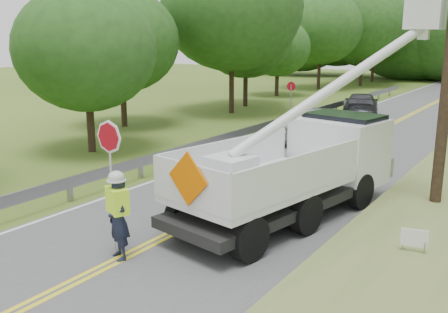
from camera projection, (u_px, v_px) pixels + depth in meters
The scene contains 10 objects.
ground at pixel (44, 298), 9.15m from camera, with size 140.00×140.00×0.00m, color #41581C.
road at pixel (331, 154), 20.48m from camera, with size 7.20×96.00×0.03m.
guardrail at pixel (258, 129), 23.26m from camera, with size 0.18×48.00×0.77m.
treeline_left at pixel (288, 26), 37.60m from camera, with size 10.43×57.28×10.44m.
flagger at pixel (118, 212), 10.54m from camera, with size 1.15×0.67×2.97m.
bucket_truck at pixel (317, 154), 13.58m from camera, with size 4.74×7.46×6.97m.
suv_silver at pixel (312, 123), 23.42m from camera, with size 2.51×5.45×1.51m, color silver.
suv_darkgrey at pixel (361, 105), 30.28m from camera, with size 1.98×4.88×1.42m, color #35373C.
stop_sign_permanent at pixel (291, 97), 26.99m from camera, with size 0.51×0.08×2.41m.
yard_sign at pixel (414, 239), 10.36m from camera, with size 0.54×0.15×0.80m.
Camera 1 is at (7.37, -5.06, 4.66)m, focal length 39.80 mm.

